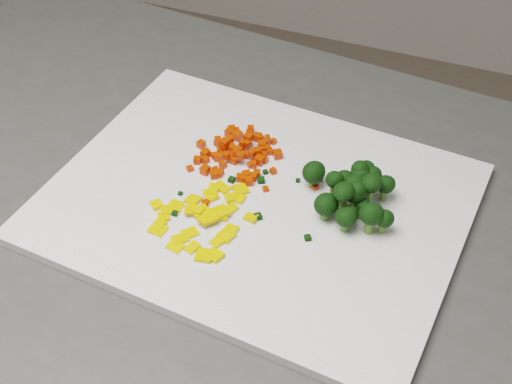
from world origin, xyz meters
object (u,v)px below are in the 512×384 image
(cutting_board, at_px, (256,202))
(carrot_pile, at_px, (239,147))
(pepper_pile, at_px, (206,212))
(broccoli_pile, at_px, (358,189))

(cutting_board, height_order, carrot_pile, carrot_pile)
(cutting_board, height_order, pepper_pile, pepper_pile)
(carrot_pile, distance_m, broccoli_pile, 0.16)
(carrot_pile, height_order, pepper_pile, carrot_pile)
(carrot_pile, relative_size, pepper_pile, 0.86)
(pepper_pile, bearing_deg, broccoli_pile, 25.81)
(carrot_pile, relative_size, broccoli_pile, 0.83)
(carrot_pile, xyz_separation_m, broccoli_pile, (0.16, -0.04, 0.01))
(carrot_pile, bearing_deg, broccoli_pile, -12.81)
(cutting_board, relative_size, pepper_pile, 3.88)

